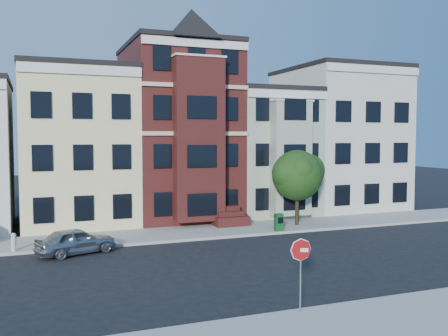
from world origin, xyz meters
name	(u,v)px	position (x,y,z in m)	size (l,w,h in m)	color
ground	(265,265)	(0.00, 0.00, 0.00)	(120.00, 120.00, 0.00)	black
far_sidewalk	(207,232)	(0.00, 8.00, 0.07)	(60.00, 4.00, 0.15)	#9E9B93
near_sidewalk	(379,325)	(0.00, -8.00, 0.07)	(60.00, 4.00, 0.15)	#9E9B93
house_yellow	(76,149)	(-7.00, 14.50, 5.00)	(7.00, 9.00, 10.00)	#F1E59F
house_brown	(177,134)	(0.00, 14.50, 6.00)	(7.00, 9.00, 12.00)	#401613
house_green	(259,154)	(6.50, 14.50, 4.50)	(6.00, 9.00, 9.00)	#A0AD94
house_cream	(337,140)	(13.50, 14.50, 5.50)	(8.00, 9.00, 11.00)	silver
street_tree	(297,179)	(6.00, 7.73, 3.12)	(5.10, 5.10, 5.94)	#2C531F
parked_car	(76,241)	(-7.85, 5.14, 0.66)	(1.56, 3.88, 1.32)	#969A9E
newspaper_box	(279,222)	(3.96, 6.30, 0.67)	(0.47, 0.41, 1.04)	#145722
fire_hydrant	(14,244)	(-10.72, 6.30, 0.51)	(0.25, 0.25, 0.72)	beige
stop_sign	(300,271)	(-1.78, -6.30, 1.51)	(0.75, 0.10, 2.71)	#A41213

